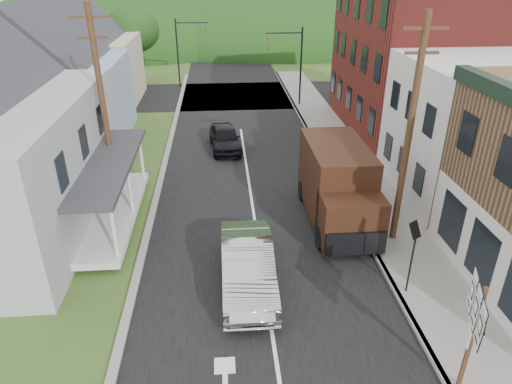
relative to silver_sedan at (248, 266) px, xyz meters
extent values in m
plane|color=#2D4719|center=(0.60, -0.98, -0.85)|extent=(120.00, 120.00, 0.00)
cube|color=black|center=(0.60, 9.02, -0.85)|extent=(9.00, 90.00, 0.02)
cube|color=black|center=(0.60, 26.02, -0.85)|extent=(60.00, 9.00, 0.02)
cube|color=slate|center=(6.50, 7.02, -0.77)|extent=(2.80, 55.00, 0.15)
cube|color=slate|center=(5.15, 7.02, -0.77)|extent=(0.20, 55.00, 0.15)
cube|color=slate|center=(-4.05, 7.02, -0.79)|extent=(0.30, 55.00, 0.12)
cube|color=silver|center=(11.90, 6.52, 2.40)|extent=(8.00, 7.00, 6.50)
cube|color=maroon|center=(11.90, 16.02, 4.15)|extent=(8.00, 12.00, 10.00)
cube|color=#8092AF|center=(-10.40, 16.02, 1.65)|extent=(7.00, 8.00, 5.00)
cube|color=#B3AA8B|center=(-10.90, 25.02, 1.65)|extent=(7.00, 8.00, 5.00)
cylinder|color=#472D19|center=(6.20, 2.52, 3.65)|extent=(0.26, 0.26, 9.00)
cube|color=#472D19|center=(6.20, 2.52, 7.55)|extent=(1.60, 0.10, 0.10)
cube|color=#472D19|center=(6.20, 2.52, 6.75)|extent=(1.20, 0.10, 0.10)
cylinder|color=#472D19|center=(-5.90, 7.02, 3.65)|extent=(0.26, 0.26, 9.00)
cube|color=#472D19|center=(-5.90, 7.02, 7.55)|extent=(1.60, 0.10, 0.10)
cube|color=#472D19|center=(-5.90, 7.02, 6.75)|extent=(1.20, 0.10, 0.10)
cylinder|color=black|center=(5.60, 22.52, 2.15)|extent=(0.14, 0.14, 6.00)
cylinder|color=black|center=(4.20, 22.52, 4.75)|extent=(2.80, 0.10, 0.10)
imported|color=olive|center=(3.00, 22.52, 4.05)|extent=(0.16, 0.20, 1.00)
cylinder|color=black|center=(-4.40, 29.52, 2.15)|extent=(0.14, 0.14, 6.00)
cylinder|color=black|center=(-3.00, 29.52, 4.75)|extent=(2.80, 0.10, 0.10)
imported|color=olive|center=(-1.80, 29.52, 4.05)|extent=(0.16, 0.20, 1.00)
cylinder|color=#382616|center=(-8.40, 31.02, 1.11)|extent=(0.36, 0.36, 3.92)
ellipsoid|color=#10350F|center=(-8.40, 31.02, 4.05)|extent=(4.80, 4.80, 4.08)
ellipsoid|color=#10350F|center=(0.60, 54.02, -0.85)|extent=(90.00, 30.00, 16.00)
imported|color=#A4A4A9|center=(0.00, 0.00, 0.00)|extent=(1.81, 5.16, 1.70)
imported|color=black|center=(-0.55, 13.39, -0.12)|extent=(2.13, 4.42, 1.46)
cube|color=black|center=(4.20, 4.86, 1.01)|extent=(2.46, 4.69, 3.09)
cube|color=black|center=(4.20, 2.09, 0.48)|extent=(2.45, 1.71, 2.02)
cube|color=black|center=(4.20, 2.30, 1.33)|extent=(2.24, 1.28, 0.05)
cube|color=black|center=(4.21, 1.19, -0.05)|extent=(2.34, 0.16, 0.96)
cylinder|color=black|center=(3.09, 2.20, -0.37)|extent=(0.30, 0.96, 0.96)
cylinder|color=black|center=(5.32, 2.20, -0.37)|extent=(0.30, 0.96, 0.96)
cylinder|color=black|center=(3.08, 6.45, -0.37)|extent=(0.30, 0.96, 0.96)
cylinder|color=black|center=(5.31, 6.46, -0.37)|extent=(0.30, 0.96, 0.96)
cube|color=#472D19|center=(5.40, -4.88, 0.96)|extent=(0.13, 0.13, 3.32)
cube|color=black|center=(5.35, -4.86, 2.01)|extent=(0.69, 1.79, 0.08)
cube|color=white|center=(5.08, -5.47, 2.43)|extent=(0.20, 0.50, 0.21)
cube|color=white|center=(5.08, -5.47, 2.01)|extent=(0.22, 0.54, 0.52)
cube|color=white|center=(5.08, -5.47, 1.58)|extent=(0.20, 0.50, 0.27)
cube|color=white|center=(5.31, -4.84, 2.43)|extent=(0.20, 0.50, 0.21)
cube|color=white|center=(5.31, -4.84, 2.01)|extent=(0.22, 0.54, 0.52)
cube|color=white|center=(5.31, -4.84, 1.58)|extent=(0.20, 0.50, 0.27)
cube|color=white|center=(5.54, -4.22, 2.43)|extent=(0.20, 0.50, 0.21)
cube|color=white|center=(5.54, -4.22, 2.01)|extent=(0.22, 0.54, 0.52)
cube|color=white|center=(5.54, -4.22, 1.58)|extent=(0.20, 0.50, 0.27)
cube|color=white|center=(5.31, -4.84, 1.06)|extent=(0.17, 0.41, 0.52)
cylinder|color=black|center=(5.46, -0.90, 0.65)|extent=(0.08, 0.08, 2.71)
cube|color=black|center=(5.39, -0.90, 1.78)|extent=(0.11, 0.79, 0.80)
cube|color=yellow|center=(5.41, -0.90, 1.78)|extent=(0.11, 0.72, 0.72)
camera|label=1|loc=(-0.76, -13.05, 9.56)|focal=32.00mm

